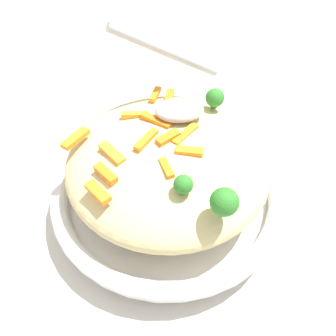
% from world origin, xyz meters
% --- Properties ---
extents(ground_plane, '(2.40, 2.40, 0.00)m').
position_xyz_m(ground_plane, '(0.00, 0.00, 0.00)').
color(ground_plane, beige).
extents(serving_bowl, '(0.29, 0.29, 0.05)m').
position_xyz_m(serving_bowl, '(0.00, 0.00, 0.03)').
color(serving_bowl, silver).
rests_on(serving_bowl, ground_plane).
extents(pasta_mound, '(0.23, 0.23, 0.07)m').
position_xyz_m(pasta_mound, '(0.00, 0.00, 0.08)').
color(pasta_mound, '#DBC689').
rests_on(pasta_mound, serving_bowl).
extents(carrot_piece_0, '(0.03, 0.02, 0.01)m').
position_xyz_m(carrot_piece_0, '(-0.00, 0.00, 0.12)').
color(carrot_piece_0, orange).
rests_on(carrot_piece_0, pasta_mound).
extents(carrot_piece_1, '(0.03, 0.01, 0.01)m').
position_xyz_m(carrot_piece_1, '(0.03, -0.05, 0.11)').
color(carrot_piece_1, orange).
rests_on(carrot_piece_1, pasta_mound).
extents(carrot_piece_2, '(0.01, 0.03, 0.01)m').
position_xyz_m(carrot_piece_2, '(0.01, 0.04, 0.12)').
color(carrot_piece_2, orange).
rests_on(carrot_piece_2, pasta_mound).
extents(carrot_piece_3, '(0.02, 0.03, 0.01)m').
position_xyz_m(carrot_piece_3, '(0.01, -0.09, 0.11)').
color(carrot_piece_3, orange).
rests_on(carrot_piece_3, pasta_mound).
extents(carrot_piece_4, '(0.03, 0.03, 0.01)m').
position_xyz_m(carrot_piece_4, '(0.07, 0.06, 0.11)').
color(carrot_piece_4, orange).
rests_on(carrot_piece_4, pasta_mound).
extents(carrot_piece_5, '(0.03, 0.03, 0.01)m').
position_xyz_m(carrot_piece_5, '(-0.02, -0.01, 0.12)').
color(carrot_piece_5, orange).
rests_on(carrot_piece_5, pasta_mound).
extents(carrot_piece_6, '(0.04, 0.01, 0.01)m').
position_xyz_m(carrot_piece_6, '(-0.01, -0.04, 0.12)').
color(carrot_piece_6, orange).
rests_on(carrot_piece_6, pasta_mound).
extents(carrot_piece_7, '(0.02, 0.03, 0.01)m').
position_xyz_m(carrot_piece_7, '(0.07, 0.04, 0.11)').
color(carrot_piece_7, orange).
rests_on(carrot_piece_7, pasta_mound).
extents(carrot_piece_8, '(0.03, 0.04, 0.01)m').
position_xyz_m(carrot_piece_8, '(0.06, 0.01, 0.11)').
color(carrot_piece_8, orange).
rests_on(carrot_piece_8, pasta_mound).
extents(carrot_piece_9, '(0.03, 0.03, 0.01)m').
position_xyz_m(carrot_piece_9, '(0.01, -0.03, 0.12)').
color(carrot_piece_9, orange).
rests_on(carrot_piece_9, pasta_mound).
extents(carrot_piece_10, '(0.02, 0.04, 0.01)m').
position_xyz_m(carrot_piece_10, '(-0.01, -0.07, 0.11)').
color(carrot_piece_10, orange).
rests_on(carrot_piece_10, pasta_mound).
extents(carrot_piece_11, '(0.03, 0.02, 0.01)m').
position_xyz_m(carrot_piece_11, '(-0.02, 0.02, 0.12)').
color(carrot_piece_11, orange).
rests_on(carrot_piece_11, pasta_mound).
extents(carrot_piece_12, '(0.03, 0.03, 0.01)m').
position_xyz_m(carrot_piece_12, '(0.02, -0.00, 0.12)').
color(carrot_piece_12, orange).
rests_on(carrot_piece_12, pasta_mound).
extents(carrot_piece_13, '(0.03, 0.03, 0.01)m').
position_xyz_m(carrot_piece_13, '(0.10, -0.02, 0.11)').
color(carrot_piece_13, orange).
rests_on(carrot_piece_13, pasta_mound).
extents(broccoli_floret_0, '(0.02, 0.02, 0.03)m').
position_xyz_m(broccoli_floret_0, '(-0.06, -0.06, 0.12)').
color(broccoli_floret_0, '#296820').
rests_on(broccoli_floret_0, pasta_mound).
extents(broccoli_floret_1, '(0.02, 0.02, 0.02)m').
position_xyz_m(broccoli_floret_1, '(-0.01, 0.07, 0.12)').
color(broccoli_floret_1, '#296820').
rests_on(broccoli_floret_1, pasta_mound).
extents(broccoli_floret_2, '(0.03, 0.03, 0.03)m').
position_xyz_m(broccoli_floret_2, '(-0.04, 0.09, 0.13)').
color(broccoli_floret_2, '#296820').
rests_on(broccoli_floret_2, pasta_mound).
extents(serving_spoon, '(0.13, 0.10, 0.09)m').
position_xyz_m(serving_spoon, '(-0.01, -0.06, 0.14)').
color(serving_spoon, '#B7B7BC').
rests_on(serving_spoon, pasta_mound).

